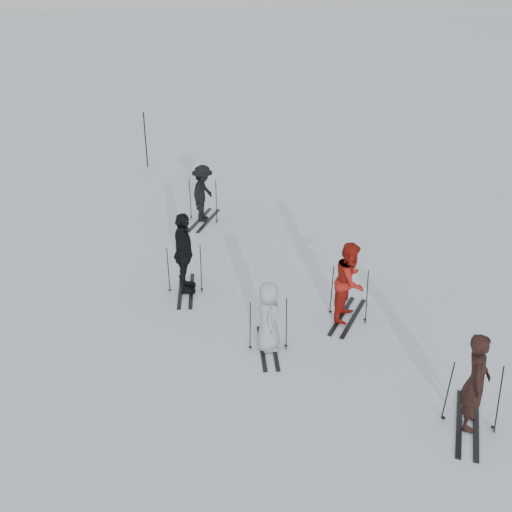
{
  "coord_description": "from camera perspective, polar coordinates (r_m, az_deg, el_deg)",
  "views": [
    {
      "loc": [
        -1.03,
        -12.14,
        7.75
      ],
      "look_at": [
        0.0,
        1.0,
        1.0
      ],
      "focal_mm": 45.0,
      "sensor_mm": 36.0,
      "label": 1
    }
  ],
  "objects": [
    {
      "name": "skis_red",
      "position": [
        14.19,
        8.29,
        -3.22
      ],
      "size": [
        2.02,
        1.68,
        1.3
      ],
      "primitive_type": null,
      "rotation": [
        0.0,
        0.0,
        1.07
      ],
      "color": "black",
      "rests_on": "ground"
    },
    {
      "name": "skis_uphill_left",
      "position": [
        15.16,
        -6.36,
        -1.1
      ],
      "size": [
        1.73,
        0.94,
        1.25
      ],
      "primitive_type": null,
      "rotation": [
        0.0,
        0.0,
        1.55
      ],
      "color": "black",
      "rests_on": "ground"
    },
    {
      "name": "skier_grey",
      "position": [
        12.99,
        1.11,
        -5.48
      ],
      "size": [
        0.48,
        0.74,
        1.51
      ],
      "primitive_type": "imported",
      "rotation": [
        0.0,
        0.0,
        1.57
      ],
      "color": "#A9AEB3",
      "rests_on": "ground"
    },
    {
      "name": "skis_grey",
      "position": [
        13.07,
        1.1,
        -6.05
      ],
      "size": [
        1.66,
        0.88,
        1.21
      ],
      "primitive_type": null,
      "rotation": [
        0.0,
        0.0,
        1.57
      ],
      "color": "black",
      "rests_on": "ground"
    },
    {
      "name": "skis_near_dark",
      "position": [
        11.77,
        18.76,
        -11.56
      ],
      "size": [
        2.09,
        1.59,
        1.36
      ],
      "primitive_type": null,
      "rotation": [
        0.0,
        0.0,
        1.2
      ],
      "color": "black",
      "rests_on": "ground"
    },
    {
      "name": "skier_near_dark",
      "position": [
        11.62,
        18.94,
        -10.61
      ],
      "size": [
        0.66,
        0.79,
        1.85
      ],
      "primitive_type": "imported",
      "rotation": [
        0.0,
        0.0,
        1.2
      ],
      "color": "black",
      "rests_on": "ground"
    },
    {
      "name": "ground",
      "position": [
        14.45,
        0.31,
        -5.34
      ],
      "size": [
        120.0,
        120.0,
        0.0
      ],
      "primitive_type": "plane",
      "color": "silver",
      "rests_on": "ground"
    },
    {
      "name": "skier_uphill_far",
      "position": [
        18.84,
        -4.74,
        5.5
      ],
      "size": [
        0.98,
        1.24,
        1.69
      ],
      "primitive_type": "imported",
      "rotation": [
        0.0,
        0.0,
        1.2
      ],
      "color": "black",
      "rests_on": "ground"
    },
    {
      "name": "skis_uphill_far",
      "position": [
        18.9,
        -4.72,
        5.0
      ],
      "size": [
        2.05,
        1.57,
        1.33
      ],
      "primitive_type": null,
      "rotation": [
        0.0,
        0.0,
        1.2
      ],
      "color": "black",
      "rests_on": "ground"
    },
    {
      "name": "piste_marker",
      "position": [
        23.58,
        -9.79,
        10.11
      ],
      "size": [
        0.05,
        0.05,
        2.02
      ],
      "primitive_type": "cylinder",
      "rotation": [
        0.0,
        0.0,
        0.16
      ],
      "color": "black",
      "rests_on": "ground"
    },
    {
      "name": "skier_uphill_left",
      "position": [
        14.99,
        -6.43,
        0.14
      ],
      "size": [
        0.51,
        1.17,
        1.99
      ],
      "primitive_type": "imported",
      "rotation": [
        0.0,
        0.0,
        1.55
      ],
      "color": "black",
      "rests_on": "ground"
    },
    {
      "name": "skier_red",
      "position": [
        14.07,
        8.36,
        -2.32
      ],
      "size": [
        1.03,
        1.1,
        1.81
      ],
      "primitive_type": "imported",
      "rotation": [
        0.0,
        0.0,
        1.07
      ],
      "color": "#A41C12",
      "rests_on": "ground"
    }
  ]
}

